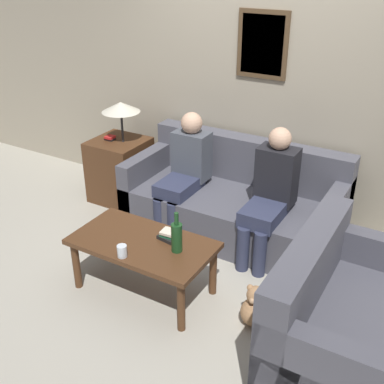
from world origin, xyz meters
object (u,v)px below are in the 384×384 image
(couch_main, at_px, (235,203))
(person_left, at_px, (185,169))
(drinking_glass, at_px, (122,251))
(wine_bottle, at_px, (177,237))
(couch_side, at_px, (349,325))
(coffee_table, at_px, (143,248))
(person_right, at_px, (270,192))
(teddy_bear, at_px, (255,308))

(couch_main, bearing_deg, person_left, -162.53)
(drinking_glass, distance_m, person_left, 1.33)
(drinking_glass, height_order, person_left, person_left)
(wine_bottle, xyz_separation_m, drinking_glass, (-0.31, -0.26, -0.08))
(couch_side, height_order, coffee_table, couch_side)
(couch_main, bearing_deg, coffee_table, -99.94)
(couch_main, distance_m, person_left, 0.58)
(couch_side, bearing_deg, drinking_glass, 101.11)
(coffee_table, bearing_deg, drinking_glass, -92.05)
(couch_side, xyz_separation_m, drinking_glass, (-1.59, -0.31, 0.21))
(coffee_table, height_order, person_right, person_right)
(couch_side, xyz_separation_m, teddy_bear, (-0.65, 0.01, -0.15))
(teddy_bear, bearing_deg, coffee_table, -175.05)
(person_left, height_order, teddy_bear, person_left)
(drinking_glass, xyz_separation_m, teddy_bear, (0.93, 0.32, -0.36))
(couch_main, distance_m, teddy_bear, 1.34)
(coffee_table, distance_m, drinking_glass, 0.26)
(person_right, bearing_deg, couch_main, 153.89)
(person_left, bearing_deg, teddy_bear, -39.68)
(wine_bottle, xyz_separation_m, person_right, (0.34, 0.97, 0.03))
(couch_main, relative_size, person_right, 1.75)
(couch_main, height_order, person_left, person_left)
(drinking_glass, height_order, teddy_bear, drinking_glass)
(couch_side, bearing_deg, wine_bottle, 92.10)
(couch_main, xyz_separation_m, teddy_bear, (0.71, -1.13, -0.15))
(couch_side, distance_m, person_left, 2.10)
(couch_main, bearing_deg, teddy_bear, -57.67)
(drinking_glass, relative_size, person_left, 0.08)
(couch_main, distance_m, wine_bottle, 1.22)
(couch_main, height_order, person_right, person_right)
(couch_main, height_order, coffee_table, couch_main)
(person_left, xyz_separation_m, person_right, (0.89, -0.06, 0.01))
(wine_bottle, bearing_deg, drinking_glass, -139.10)
(coffee_table, relative_size, person_right, 0.96)
(drinking_glass, height_order, person_right, person_right)
(wine_bottle, distance_m, person_right, 1.03)
(wine_bottle, bearing_deg, coffee_table, -175.42)
(person_right, bearing_deg, drinking_glass, -117.48)
(person_right, bearing_deg, coffee_table, -122.50)
(person_right, relative_size, teddy_bear, 3.46)
(wine_bottle, bearing_deg, couch_side, 2.10)
(coffee_table, bearing_deg, couch_side, 2.57)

